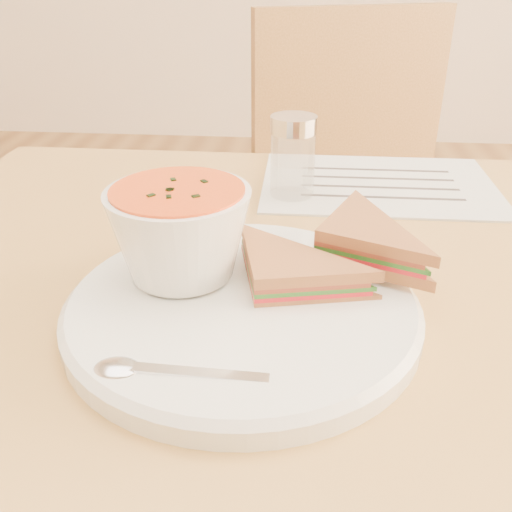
# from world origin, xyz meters

# --- Properties ---
(dining_table) EXTENTS (1.00, 0.70, 0.75)m
(dining_table) POSITION_xyz_m (0.00, 0.00, 0.38)
(dining_table) COLOR olive
(dining_table) RESTS_ON floor
(chair_far) EXTENTS (0.53, 0.53, 0.94)m
(chair_far) POSITION_xyz_m (0.12, 0.53, 0.47)
(chair_far) COLOR brown
(chair_far) RESTS_ON floor
(plate) EXTENTS (0.35, 0.35, 0.02)m
(plate) POSITION_xyz_m (-0.08, -0.11, 0.76)
(plate) COLOR white
(plate) RESTS_ON dining_table
(soup_bowl) EXTENTS (0.15, 0.15, 0.09)m
(soup_bowl) POSITION_xyz_m (-0.14, -0.07, 0.81)
(soup_bowl) COLOR white
(soup_bowl) RESTS_ON plate
(sandwich_half_a) EXTENTS (0.13, 0.13, 0.03)m
(sandwich_half_a) POSITION_xyz_m (-0.07, -0.12, 0.78)
(sandwich_half_a) COLOR #9C6037
(sandwich_half_a) RESTS_ON plate
(sandwich_half_b) EXTENTS (0.14, 0.14, 0.03)m
(sandwich_half_b) POSITION_xyz_m (-0.02, -0.06, 0.80)
(sandwich_half_b) COLOR #9C6037
(sandwich_half_b) RESTS_ON plate
(spoon) EXTENTS (0.17, 0.04, 0.01)m
(spoon) POSITION_xyz_m (-0.11, -0.21, 0.77)
(spoon) COLOR silver
(spoon) RESTS_ON plate
(paper_menu) EXTENTS (0.31, 0.23, 0.00)m
(paper_menu) POSITION_xyz_m (0.06, 0.23, 0.75)
(paper_menu) COLOR silver
(paper_menu) RESTS_ON dining_table
(condiment_shaker) EXTENTS (0.07, 0.07, 0.10)m
(condiment_shaker) POSITION_xyz_m (-0.05, 0.18, 0.80)
(condiment_shaker) COLOR silver
(condiment_shaker) RESTS_ON dining_table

